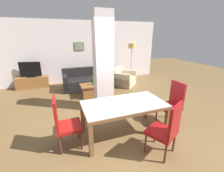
# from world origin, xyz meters

# --- Properties ---
(ground_plane) EXTENTS (18.00, 18.00, 0.00)m
(ground_plane) POSITION_xyz_m (0.00, 0.00, 0.00)
(ground_plane) COLOR brown
(back_wall) EXTENTS (7.20, 0.09, 2.70)m
(back_wall) POSITION_xyz_m (-0.00, 4.38, 1.35)
(back_wall) COLOR silver
(back_wall) RESTS_ON ground_plane
(divider_pillar) EXTENTS (0.50, 0.37, 2.70)m
(divider_pillar) POSITION_xyz_m (-0.03, 1.33, 1.35)
(divider_pillar) COLOR silver
(divider_pillar) RESTS_ON ground_plane
(dining_table) EXTENTS (1.75, 0.92, 0.73)m
(dining_table) POSITION_xyz_m (0.00, 0.00, 0.59)
(dining_table) COLOR brown
(dining_table) RESTS_ON ground_plane
(dining_chair_head_right) EXTENTS (0.46, 0.46, 1.05)m
(dining_chair_head_right) POSITION_xyz_m (1.29, 0.00, 0.56)
(dining_chair_head_right) COLOR maroon
(dining_chair_head_right) RESTS_ON ground_plane
(dining_chair_near_right) EXTENTS (0.62, 0.62, 1.05)m
(dining_chair_near_right) POSITION_xyz_m (0.43, -0.84, 0.56)
(dining_chair_near_right) COLOR maroon
(dining_chair_near_right) RESTS_ON ground_plane
(dining_chair_head_left) EXTENTS (0.46, 0.46, 1.05)m
(dining_chair_head_left) POSITION_xyz_m (-1.24, 0.00, 0.56)
(dining_chair_head_left) COLOR maroon
(dining_chair_head_left) RESTS_ON ground_plane
(sofa) EXTENTS (1.87, 0.91, 0.80)m
(sofa) POSITION_xyz_m (-0.15, 3.34, 0.28)
(sofa) COLOR black
(sofa) RESTS_ON ground_plane
(armchair) EXTENTS (1.24, 1.24, 0.75)m
(armchair) POSITION_xyz_m (1.42, 3.13, 0.27)
(armchair) COLOR beige
(armchair) RESTS_ON ground_plane
(coffee_table) EXTENTS (0.62, 0.57, 0.44)m
(coffee_table) POSITION_xyz_m (-0.25, 2.34, 0.22)
(coffee_table) COLOR brown
(coffee_table) RESTS_ON ground_plane
(bottle) EXTENTS (0.06, 0.06, 0.28)m
(bottle) POSITION_xyz_m (-0.13, 2.32, 0.54)
(bottle) COLOR #194C23
(bottle) RESTS_ON coffee_table
(tv_stand) EXTENTS (1.22, 0.40, 0.46)m
(tv_stand) POSITION_xyz_m (-2.26, 4.10, 0.23)
(tv_stand) COLOR #925E2E
(tv_stand) RESTS_ON ground_plane
(tv_screen) EXTENTS (0.81, 0.26, 0.62)m
(tv_screen) POSITION_xyz_m (-2.26, 4.10, 0.76)
(tv_screen) COLOR black
(tv_screen) RESTS_ON tv_stand
(floor_lamp) EXTENTS (0.33, 0.33, 1.73)m
(floor_lamp) POSITION_xyz_m (2.12, 3.77, 1.45)
(floor_lamp) COLOR #B7B7BC
(floor_lamp) RESTS_ON ground_plane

